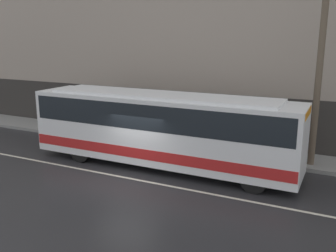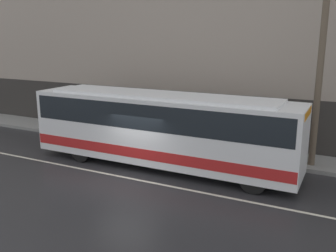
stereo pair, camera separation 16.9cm
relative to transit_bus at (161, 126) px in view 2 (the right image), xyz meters
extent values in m
plane|color=#262628|center=(-0.50, -1.91, -1.87)|extent=(60.00, 60.00, 0.00)
cube|color=gray|center=(-0.50, 3.27, -1.78)|extent=(60.00, 2.35, 0.18)
cube|color=gray|center=(-0.50, 4.59, 4.89)|extent=(60.00, 0.30, 13.53)
cube|color=#2D2B28|center=(-0.50, 4.43, -0.47)|extent=(60.00, 0.06, 2.80)
cube|color=beige|center=(-0.50, -1.91, -1.87)|extent=(54.00, 0.14, 0.01)
cube|color=white|center=(-0.01, 0.00, -0.10)|extent=(12.14, 2.48, 2.85)
cube|color=#B21E1E|center=(-0.01, 0.00, -0.97)|extent=(12.08, 2.50, 0.45)
cube|color=black|center=(-0.01, 0.00, 0.61)|extent=(11.78, 2.50, 1.08)
cube|color=orange|center=(6.01, 0.00, 1.14)|extent=(0.12, 1.86, 0.28)
cube|color=white|center=(-0.01, 0.00, 1.39)|extent=(10.32, 2.11, 0.12)
cylinder|color=black|center=(4.46, -1.08, -1.35)|extent=(1.03, 0.28, 1.03)
cylinder|color=black|center=(4.46, 1.08, -1.35)|extent=(1.03, 0.28, 1.03)
cylinder|color=black|center=(-3.68, -1.08, -1.35)|extent=(1.03, 0.28, 1.03)
cylinder|color=black|center=(-3.68, 1.08, -1.35)|extent=(1.03, 0.28, 1.03)
cylinder|color=brown|center=(6.10, 2.78, 2.32)|extent=(0.28, 0.28, 8.02)
cylinder|color=#333338|center=(-1.87, 3.09, -0.96)|extent=(0.36, 0.36, 1.47)
sphere|color=tan|center=(-1.87, 3.09, -0.09)|extent=(0.27, 0.27, 0.27)
camera|label=1|loc=(7.35, -14.28, 3.87)|focal=40.00mm
camera|label=2|loc=(7.51, -14.20, 3.87)|focal=40.00mm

